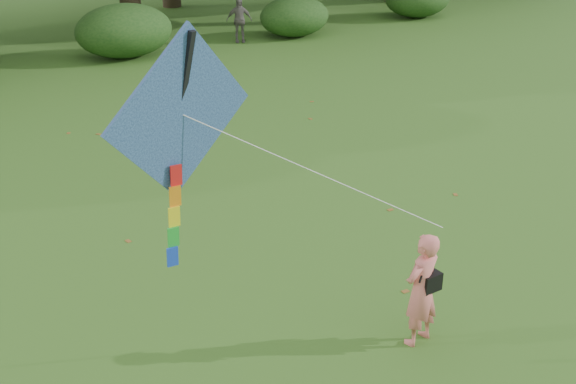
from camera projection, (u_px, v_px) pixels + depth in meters
ground at (409, 315)px, 10.83m from camera, size 100.00×100.00×0.00m
man_kite_flyer at (421, 290)px, 9.89m from camera, size 0.68×0.50×1.69m
bystander_right at (239, 20)px, 27.76m from camera, size 1.07×0.78×1.69m
crossbody_bag at (430, 281)px, 9.88m from camera, size 0.43×0.20×0.69m
flying_kite at (181, 119)px, 8.11m from camera, size 4.22×1.45×2.96m
shrub_band at (20, 48)px, 23.38m from camera, size 39.15×3.22×1.88m
fallen_leaves at (266, 176)px, 15.74m from camera, size 9.90×12.84×0.01m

